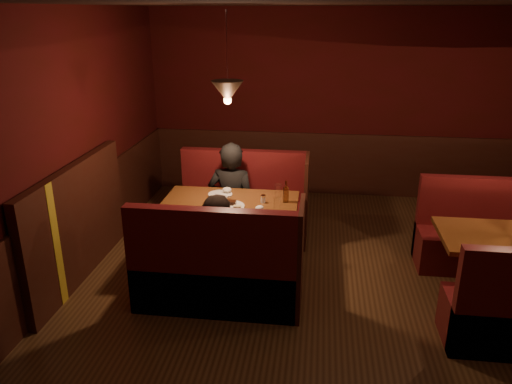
# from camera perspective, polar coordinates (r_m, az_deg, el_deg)

# --- Properties ---
(room) EXTENTS (6.02, 7.02, 2.92)m
(room) POSITION_cam_1_polar(r_m,az_deg,el_deg) (4.73, 7.49, -2.42)
(room) COLOR #4D301A
(room) RESTS_ON ground
(main_table) EXTENTS (1.52, 0.92, 1.07)m
(main_table) POSITION_cam_1_polar(r_m,az_deg,el_deg) (5.68, -2.85, -2.92)
(main_table) COLOR #542611
(main_table) RESTS_ON ground
(main_bench_far) EXTENTS (1.67, 0.60, 1.14)m
(main_bench_far) POSITION_cam_1_polar(r_m,az_deg,el_deg) (6.56, -1.34, -2.12)
(main_bench_far) COLOR #551313
(main_bench_far) RESTS_ON ground
(main_bench_near) EXTENTS (1.67, 0.60, 1.14)m
(main_bench_near) POSITION_cam_1_polar(r_m,az_deg,el_deg) (5.03, -4.34, -9.55)
(main_bench_near) COLOR #551313
(main_bench_near) RESTS_ON ground
(second_table) EXTENTS (1.33, 0.85, 0.75)m
(second_table) POSITION_cam_1_polar(r_m,az_deg,el_deg) (5.61, 26.67, -6.32)
(second_table) COLOR #542611
(second_table) RESTS_ON ground
(second_bench_far) EXTENTS (1.47, 0.55, 1.05)m
(second_bench_far) POSITION_cam_1_polar(r_m,az_deg,el_deg) (6.39, 24.45, -4.99)
(second_bench_far) COLOR #551313
(second_bench_far) RESTS_ON ground
(diner_a) EXTENTS (0.64, 0.44, 1.69)m
(diner_a) POSITION_cam_1_polar(r_m,az_deg,el_deg) (6.20, -2.83, 1.25)
(diner_a) COLOR black
(diner_a) RESTS_ON ground
(diner_b) EXTENTS (0.82, 0.70, 1.48)m
(diner_b) POSITION_cam_1_polar(r_m,az_deg,el_deg) (5.03, -4.01, -4.74)
(diner_b) COLOR black
(diner_b) RESTS_ON ground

